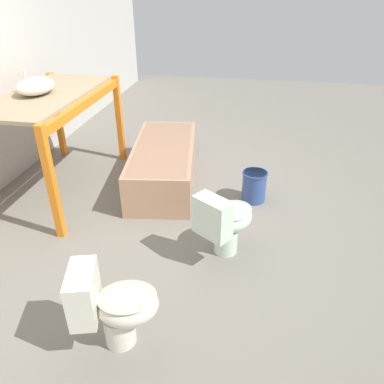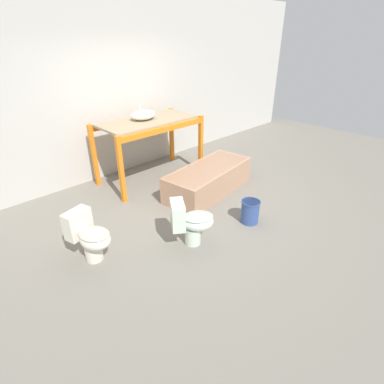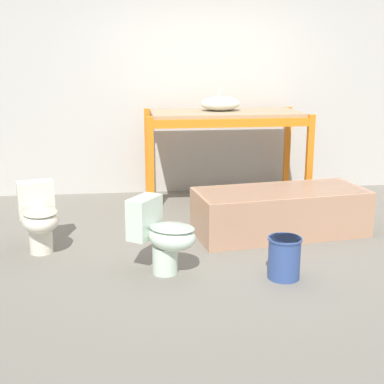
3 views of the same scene
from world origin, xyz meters
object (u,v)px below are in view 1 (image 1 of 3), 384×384
at_px(sink_basin, 36,86).
at_px(toilet_far, 113,305).
at_px(bucket_white, 254,186).
at_px(toilet_near, 225,221).
at_px(bathtub_main, 164,161).

bearing_deg(sink_basin, toilet_far, -142.82).
relative_size(toilet_far, bucket_white, 1.82).
bearing_deg(toilet_near, sink_basin, 12.77).
bearing_deg(toilet_near, toilet_far, 94.86).
bearing_deg(bathtub_main, bucket_white, -112.06).
height_order(toilet_near, bucket_white, toilet_near).
distance_m(sink_basin, bathtub_main, 1.58).
bearing_deg(toilet_far, toilet_near, -45.18).
relative_size(bathtub_main, toilet_near, 2.81).
bearing_deg(bathtub_main, toilet_near, -153.30).
relative_size(toilet_near, toilet_far, 1.01).
xyz_separation_m(bathtub_main, toilet_far, (-2.32, -0.24, 0.07)).
relative_size(sink_basin, toilet_near, 0.73).
bearing_deg(toilet_near, bucket_white, -68.83).
relative_size(bathtub_main, bucket_white, 5.16).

